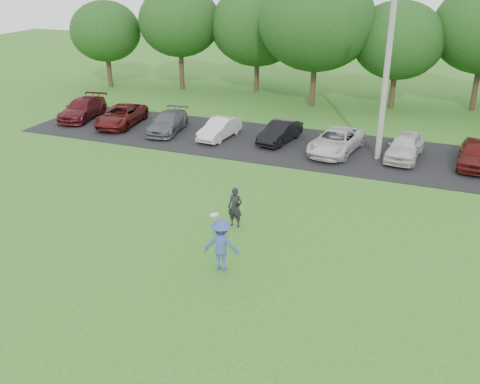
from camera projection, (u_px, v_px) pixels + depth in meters
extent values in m
plane|color=#316A1E|center=(199.00, 271.00, 16.88)|extent=(100.00, 100.00, 0.00)
cube|color=black|center=(307.00, 147.00, 27.95)|extent=(32.00, 6.50, 0.03)
cylinder|color=gray|center=(387.00, 67.00, 24.56)|extent=(0.28, 0.28, 9.01)
imported|color=#374B9B|center=(221.00, 245.00, 16.65)|extent=(1.21, 0.83, 1.73)
cylinder|color=white|center=(214.00, 215.00, 16.22)|extent=(0.27, 0.27, 0.09)
imported|color=black|center=(235.00, 207.00, 19.41)|extent=(0.55, 0.36, 1.51)
cube|color=black|center=(238.00, 205.00, 19.11)|extent=(0.14, 0.10, 0.10)
imported|color=#4C1016|center=(82.00, 109.00, 32.79)|extent=(2.37, 4.41, 1.22)
imported|color=#4D1011|center=(121.00, 115.00, 31.44)|extent=(2.46, 4.40, 1.16)
imported|color=#53555A|center=(168.00, 122.00, 30.23)|extent=(2.09, 3.98, 1.10)
imported|color=silver|center=(219.00, 129.00, 29.15)|extent=(1.44, 3.34, 1.07)
imported|color=black|center=(280.00, 132.00, 28.53)|extent=(1.72, 3.51, 1.11)
imported|color=silver|center=(336.00, 141.00, 26.97)|extent=(2.48, 4.42, 1.17)
imported|color=silver|center=(405.00, 146.00, 26.12)|extent=(1.76, 3.76, 1.24)
imported|color=#531412|center=(475.00, 154.00, 25.15)|extent=(1.61, 3.67, 1.23)
cylinder|color=#38281C|center=(110.00, 72.00, 40.95)|extent=(0.36, 0.36, 2.20)
ellipsoid|color=#214C19|center=(106.00, 31.00, 39.73)|extent=(5.20, 5.20, 4.42)
cylinder|color=#38281C|center=(182.00, 71.00, 40.17)|extent=(0.36, 0.36, 2.70)
ellipsoid|color=#214C19|center=(180.00, 21.00, 38.75)|extent=(5.94, 5.94, 5.05)
cylinder|color=#38281C|center=(257.00, 76.00, 39.60)|extent=(0.36, 0.36, 2.20)
ellipsoid|color=#214C19|center=(257.00, 26.00, 38.16)|extent=(6.68, 6.68, 5.68)
cylinder|color=#38281C|center=(313.00, 86.00, 35.42)|extent=(0.36, 0.36, 2.70)
ellipsoid|color=#214C19|center=(317.00, 21.00, 33.77)|extent=(7.42, 7.42, 6.31)
cylinder|color=#38281C|center=(392.00, 91.00, 35.01)|extent=(0.36, 0.36, 2.20)
ellipsoid|color=#214C19|center=(398.00, 40.00, 33.71)|extent=(5.76, 5.76, 4.90)
cylinder|color=#38281C|center=(475.00, 90.00, 34.41)|extent=(0.36, 0.36, 2.70)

